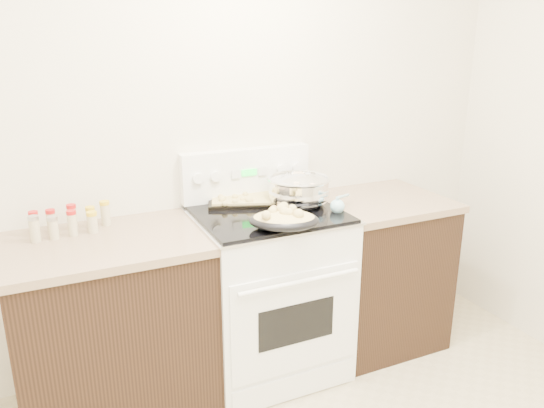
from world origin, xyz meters
TOP-DOWN VIEW (x-y plane):
  - room_shell at (0.00, 0.00)m, footprint 4.10×3.60m
  - counter_left at (-0.48, 1.43)m, footprint 0.93×0.67m
  - counter_right at (1.08, 1.43)m, footprint 0.73×0.67m
  - kitchen_range at (0.35, 1.42)m, footprint 0.78×0.73m
  - mixing_bowl at (0.55, 1.46)m, footprint 0.44×0.44m
  - roasting_pan at (0.31, 1.15)m, footprint 0.41×0.36m
  - baking_sheet at (0.30, 1.62)m, footprint 0.47×0.40m
  - wooden_spoon at (0.41, 1.44)m, footprint 0.21×0.21m
  - blue_ladle at (0.69, 1.27)m, footprint 0.21×0.21m
  - spice_jars at (-0.62, 1.59)m, footprint 0.38×0.15m

SIDE VIEW (x-z plane):
  - counter_left at x=-0.48m, z-range 0.00..0.92m
  - counter_right at x=1.08m, z-range 0.00..0.92m
  - kitchen_range at x=0.35m, z-range -0.12..1.10m
  - wooden_spoon at x=0.41m, z-range 0.93..0.98m
  - baking_sheet at x=0.30m, z-range 0.93..0.99m
  - blue_ladle at x=0.69m, z-range 0.93..1.02m
  - spice_jars at x=-0.62m, z-range 0.92..1.04m
  - roasting_pan at x=0.31m, z-range 0.94..1.05m
  - mixing_bowl at x=0.55m, z-range 0.92..1.12m
  - room_shell at x=0.00m, z-range 0.33..3.08m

